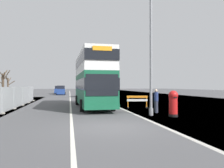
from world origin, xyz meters
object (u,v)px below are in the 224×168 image
object	(u,v)px
car_oncoming_near	(83,92)
pedestrian_at_kerb	(156,101)
lamppost_foreground	(151,55)
car_receding_far	(58,90)
roadworks_barrier	(137,100)
red_pillar_postbox	(173,102)
double_decker_bus	(92,79)
car_receding_mid	(61,91)

from	to	relation	value
car_oncoming_near	pedestrian_at_kerb	distance (m)	25.23
lamppost_foreground	car_oncoming_near	xyz separation A→B (m)	(-3.12, 26.20, -3.22)
car_receding_far	roadworks_barrier	bearing A→B (deg)	-76.75
red_pillar_postbox	car_oncoming_near	distance (m)	27.41
double_decker_bus	car_oncoming_near	distance (m)	19.84
double_decker_bus	car_oncoming_near	xyz separation A→B (m)	(0.29, 19.77, -1.73)
double_decker_bus	roadworks_barrier	size ratio (longest dim) A/B	5.76
red_pillar_postbox	car_receding_far	xyz separation A→B (m)	(-9.57, 44.03, 0.01)
roadworks_barrier	car_oncoming_near	bearing A→B (deg)	100.05
roadworks_barrier	pedestrian_at_kerb	world-z (taller)	pedestrian_at_kerb
lamppost_foreground	roadworks_barrier	bearing A→B (deg)	82.77
red_pillar_postbox	pedestrian_at_kerb	size ratio (longest dim) A/B	0.97
red_pillar_postbox	car_oncoming_near	size ratio (longest dim) A/B	0.45
car_oncoming_near	pedestrian_at_kerb	size ratio (longest dim) A/B	2.15
car_receding_far	car_receding_mid	bearing A→B (deg)	-82.87
car_receding_mid	car_receding_far	distance (m)	7.31
car_receding_far	red_pillar_postbox	bearing A→B (deg)	-77.73
roadworks_barrier	pedestrian_at_kerb	bearing A→B (deg)	-85.63
lamppost_foreground	car_oncoming_near	bearing A→B (deg)	96.79
red_pillar_postbox	roadworks_barrier	distance (m)	5.91
pedestrian_at_kerb	car_oncoming_near	bearing A→B (deg)	99.21
roadworks_barrier	car_oncoming_near	distance (m)	21.52
lamppost_foreground	red_pillar_postbox	world-z (taller)	lamppost_foreground
lamppost_foreground	red_pillar_postbox	size ratio (longest dim) A/B	5.08
double_decker_bus	pedestrian_at_kerb	distance (m)	6.96
lamppost_foreground	car_receding_far	size ratio (longest dim) A/B	2.14
car_oncoming_near	car_receding_far	xyz separation A→B (m)	(-5.23, 16.97, 0.00)
pedestrian_at_kerb	double_decker_bus	bearing A→B (deg)	130.14
lamppost_foreground	car_receding_far	bearing A→B (deg)	100.95
double_decker_bus	red_pillar_postbox	size ratio (longest dim) A/B	6.38
lamppost_foreground	car_oncoming_near	size ratio (longest dim) A/B	2.29
car_receding_mid	red_pillar_postbox	bearing A→B (deg)	-76.74
double_decker_bus	red_pillar_postbox	world-z (taller)	double_decker_bus
double_decker_bus	car_receding_far	world-z (taller)	double_decker_bus
red_pillar_postbox	pedestrian_at_kerb	distance (m)	2.18
double_decker_bus	lamppost_foreground	xyz separation A→B (m)	(3.41, -6.44, 1.49)
double_decker_bus	car_receding_mid	xyz separation A→B (m)	(-4.03, 29.48, -1.69)
lamppost_foreground	red_pillar_postbox	distance (m)	3.56
red_pillar_postbox	car_oncoming_near	xyz separation A→B (m)	(-4.34, 27.06, 0.00)
double_decker_bus	car_receding_far	xyz separation A→B (m)	(-4.94, 36.73, -1.73)
double_decker_bus	car_receding_mid	distance (m)	29.80
lamppost_foreground	pedestrian_at_kerb	world-z (taller)	lamppost_foreground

